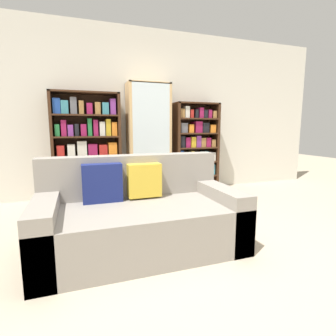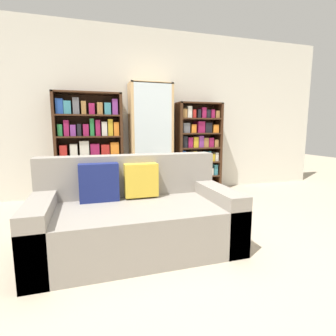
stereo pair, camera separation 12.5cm
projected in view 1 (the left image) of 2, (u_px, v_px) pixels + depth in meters
The scene contains 7 objects.
ground_plane at pixel (197, 258), 2.25m from camera, with size 16.00×16.00×0.00m, color tan.
wall_back at pixel (134, 113), 4.34m from camera, with size 7.08×0.06×2.70m.
couch at pixel (139, 217), 2.43m from camera, with size 1.78×0.94×0.83m.
bookshelf_left at pixel (87, 149), 3.98m from camera, with size 1.00×0.32×1.63m.
display_cabinet at pixel (149, 140), 4.26m from camera, with size 0.67×0.36×1.80m.
bookshelf_right at pixel (195, 148), 4.58m from camera, with size 0.77×0.32×1.52m.
wine_bottle at pixel (203, 193), 3.83m from camera, with size 0.08×0.08×0.38m.
Camera 1 is at (-0.92, -1.90, 1.11)m, focal length 28.00 mm.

